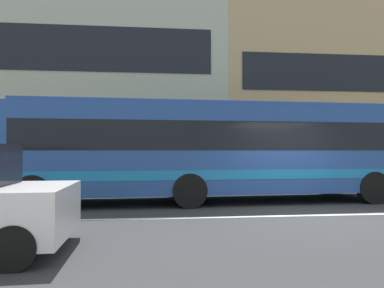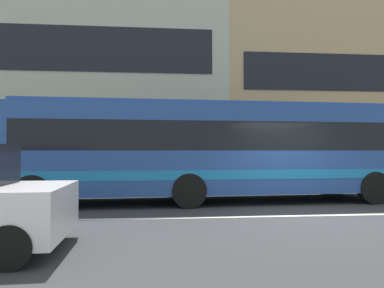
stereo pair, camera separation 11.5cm
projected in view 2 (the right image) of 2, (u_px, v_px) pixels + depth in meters
The scene contains 6 objects.
ground_plane at pixel (309, 216), 8.65m from camera, with size 160.00×160.00×0.00m, color #343538.
lane_centre_line at pixel (309, 216), 8.65m from camera, with size 60.00×0.16×0.01m, color silver.
hedge_row_far at pixel (195, 179), 15.05m from camera, with size 22.66×1.10×0.82m, color #1F4A22.
apartment_block_left at pixel (40, 85), 22.67m from camera, with size 23.32×10.76×11.95m.
apartment_block_right at pixel (350, 102), 24.57m from camera, with size 19.82×10.76×10.30m.
transit_bus at pixel (207, 148), 11.09m from camera, with size 12.14×3.17×3.14m.
Camera 2 is at (-3.72, -8.38, 1.66)m, focal length 31.96 mm.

